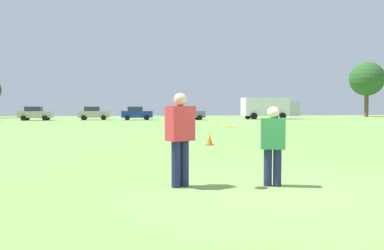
% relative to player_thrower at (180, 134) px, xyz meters
% --- Properties ---
extents(ground_plane, '(154.46, 154.46, 0.00)m').
position_rel_player_thrower_xyz_m(ground_plane, '(1.68, -0.78, -1.01)').
color(ground_plane, '#6B9347').
extents(player_thrower, '(0.58, 0.49, 1.79)m').
position_rel_player_thrower_xyz_m(player_thrower, '(0.00, 0.00, 0.00)').
color(player_thrower, '#1E234C').
rests_on(player_thrower, ground).
extents(player_defender, '(0.52, 0.40, 1.53)m').
position_rel_player_thrower_xyz_m(player_defender, '(1.76, -0.26, -0.15)').
color(player_defender, '#1E234C').
rests_on(player_defender, ground).
extents(frisbee, '(0.27, 0.27, 0.08)m').
position_rel_player_thrower_xyz_m(frisbee, '(0.88, -0.24, 0.16)').
color(frisbee, yellow).
extents(traffic_cone, '(0.32, 0.32, 0.48)m').
position_rel_player_thrower_xyz_m(traffic_cone, '(2.45, 8.00, -0.78)').
color(traffic_cone, '#D8590C').
rests_on(traffic_cone, ground).
extents(parked_car_center, '(4.21, 2.23, 1.82)m').
position_rel_player_thrower_xyz_m(parked_car_center, '(-12.38, 45.32, -0.08)').
color(parked_car_center, '#B7AD99').
rests_on(parked_car_center, ground).
extents(parked_car_mid_right, '(4.21, 2.23, 1.82)m').
position_rel_player_thrower_xyz_m(parked_car_mid_right, '(-4.98, 46.07, -0.08)').
color(parked_car_mid_right, '#B7AD99').
rests_on(parked_car_mid_right, ground).
extents(parked_car_near_right, '(4.21, 2.23, 1.82)m').
position_rel_player_thrower_xyz_m(parked_car_near_right, '(0.79, 44.89, -0.08)').
color(parked_car_near_right, navy).
rests_on(parked_car_near_right, ground).
extents(parked_car_far_right, '(4.21, 2.23, 1.82)m').
position_rel_player_thrower_xyz_m(parked_car_far_right, '(7.86, 43.58, -0.08)').
color(parked_car_far_right, slate).
rests_on(parked_car_far_right, ground).
extents(box_truck, '(8.51, 3.04, 3.18)m').
position_rel_player_thrower_xyz_m(box_truck, '(20.49, 46.06, 0.75)').
color(box_truck, white).
rests_on(box_truck, ground).
extents(tree_east_birch, '(6.54, 6.54, 10.62)m').
position_rel_player_thrower_xyz_m(tree_east_birch, '(45.50, 58.45, 6.30)').
color(tree_east_birch, brown).
rests_on(tree_east_birch, ground).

